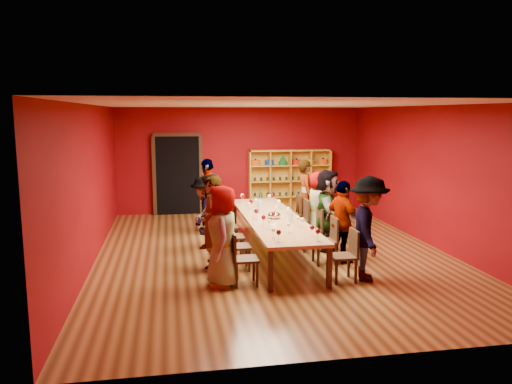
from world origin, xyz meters
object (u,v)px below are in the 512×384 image
at_px(chair_person_right_3, 302,217).
at_px(person_right_4, 305,196).
at_px(person_right_1, 343,222).
at_px(chair_person_right_4, 294,211).
at_px(person_left_1, 212,224).
at_px(chair_person_left_2, 229,234).
at_px(chair_person_left_4, 218,212).
at_px(chair_person_left_0, 241,256).
at_px(person_right_0, 369,229).
at_px(person_left_3, 204,212).
at_px(chair_person_right_2, 314,227).
at_px(person_left_0, 222,236).
at_px(tasting_table, 273,220).
at_px(person_left_4, 208,196).
at_px(spittoon_bowl, 274,215).
at_px(chair_person_right_1, 329,238).
at_px(person_right_3, 318,205).
at_px(wine_bottle, 260,197).
at_px(chair_person_right_0, 348,252).
at_px(chair_person_left_1, 234,243).
at_px(person_right_2, 327,210).
at_px(shelving_unit, 289,178).
at_px(chair_person_left_3, 224,224).

relative_size(chair_person_right_3, person_right_4, 0.51).
distance_m(person_right_1, chair_person_right_4, 2.66).
distance_m(person_left_1, chair_person_left_2, 0.91).
bearing_deg(chair_person_left_4, chair_person_left_0, -90.00).
xyz_separation_m(chair_person_left_4, person_right_0, (2.18, -3.87, 0.40)).
bearing_deg(person_left_3, chair_person_right_2, 94.50).
height_order(person_left_0, person_right_4, person_right_4).
relative_size(tasting_table, chair_person_right_3, 5.06).
relative_size(person_left_1, person_right_4, 0.99).
bearing_deg(person_right_1, person_left_4, 20.45).
bearing_deg(person_right_1, spittoon_bowl, 38.81).
xyz_separation_m(person_left_3, person_right_4, (2.51, 1.11, 0.10)).
height_order(chair_person_right_1, spittoon_bowl, chair_person_right_1).
height_order(person_left_1, chair_person_left_4, person_left_1).
xyz_separation_m(person_right_3, person_right_4, (-0.10, 0.68, 0.10)).
xyz_separation_m(person_right_1, chair_person_right_4, (-0.27, 2.63, -0.30)).
bearing_deg(person_left_0, chair_person_right_4, 152.82).
bearing_deg(chair_person_right_2, person_left_0, -139.07).
bearing_deg(chair_person_left_2, wine_bottle, 63.11).
relative_size(chair_person_left_4, chair_person_right_0, 1.00).
bearing_deg(person_left_3, tasting_table, 82.38).
bearing_deg(person_left_3, chair_person_left_4, -178.57).
distance_m(person_left_0, chair_person_right_0, 2.15).
distance_m(chair_person_left_0, spittoon_bowl, 1.90).
height_order(chair_person_left_1, chair_person_left_4, same).
xyz_separation_m(person_right_0, chair_person_right_4, (-0.36, 3.65, -0.40)).
bearing_deg(person_left_0, person_right_2, 131.33).
bearing_deg(chair_person_left_2, person_right_1, -17.04).
height_order(person_right_1, wine_bottle, person_right_1).
bearing_deg(chair_person_right_1, person_right_2, 73.75).
relative_size(person_left_4, chair_person_right_0, 2.00).
relative_size(person_left_4, person_right_4, 1.02).
bearing_deg(chair_person_left_1, person_left_0, -110.24).
bearing_deg(shelving_unit, chair_person_right_2, -96.56).
xyz_separation_m(chair_person_left_1, chair_person_right_1, (1.82, 0.09, 0.00)).
xyz_separation_m(chair_person_left_4, chair_person_right_4, (1.82, -0.22, 0.00)).
relative_size(chair_person_right_1, person_right_3, 0.58).
distance_m(chair_person_right_4, wine_bottle, 0.93).
xyz_separation_m(person_right_0, chair_person_right_1, (-0.36, 1.02, -0.40)).
bearing_deg(wine_bottle, person_left_0, -110.18).
relative_size(chair_person_left_2, chair_person_right_3, 1.00).
bearing_deg(person_right_1, person_right_3, -21.74).
distance_m(chair_person_left_3, person_right_2, 2.20).
xyz_separation_m(shelving_unit, chair_person_right_1, (-0.49, -5.17, -0.49)).
bearing_deg(person_right_2, person_right_1, -164.20).
xyz_separation_m(chair_person_right_1, person_right_3, (0.37, 1.95, 0.27)).
relative_size(tasting_table, person_left_4, 2.52).
relative_size(shelving_unit, chair_person_right_2, 2.70).
relative_size(tasting_table, person_right_2, 2.66).
bearing_deg(chair_person_left_3, person_left_1, -103.84).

